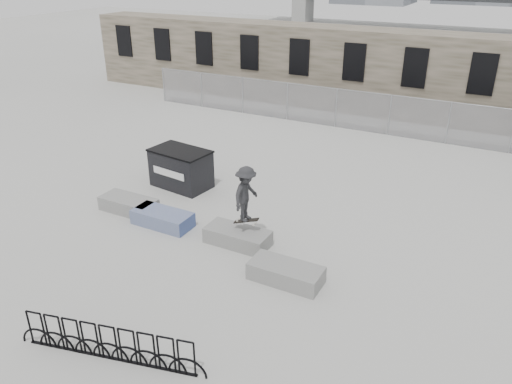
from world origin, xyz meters
TOP-DOWN VIEW (x-y plane):
  - ground at (0.00, 0.00)m, footprint 120.00×120.00m
  - stone_wall at (0.00, 16.24)m, footprint 36.00×2.58m
  - chainlink_fence at (-0.00, 12.50)m, footprint 22.06×0.06m
  - planter_far_left at (-3.06, 0.10)m, footprint 2.00×0.90m
  - planter_center_left at (-1.39, -0.16)m, footprint 2.00×0.90m
  - planter_center_right at (1.37, -0.04)m, footprint 2.00×0.90m
  - planter_offset at (3.49, -1.11)m, footprint 2.00×0.90m
  - dumpster at (-2.66, 2.68)m, footprint 2.38×1.63m
  - bike_rack at (1.34, -5.57)m, footprint 4.38×1.07m
  - skateboarder at (1.61, 0.09)m, footprint 0.80×1.13m

SIDE VIEW (x-z plane):
  - ground at x=0.00m, z-range 0.00..0.00m
  - planter_far_left at x=-3.06m, z-range 0.02..0.51m
  - planter_center_left at x=-1.39m, z-range 0.02..0.51m
  - planter_center_right at x=1.37m, z-range 0.02..0.51m
  - planter_offset at x=3.49m, z-range 0.02..0.51m
  - bike_rack at x=1.34m, z-range -0.01..0.89m
  - dumpster at x=-2.66m, z-range 0.01..1.48m
  - chainlink_fence at x=0.00m, z-range 0.03..2.05m
  - skateboarder at x=1.61m, z-range 0.75..2.63m
  - stone_wall at x=0.00m, z-range 0.01..4.51m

